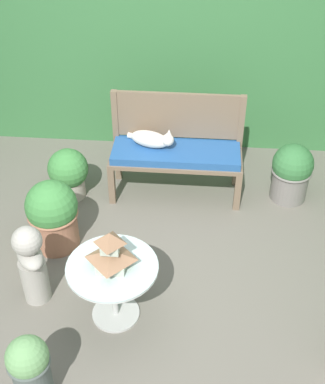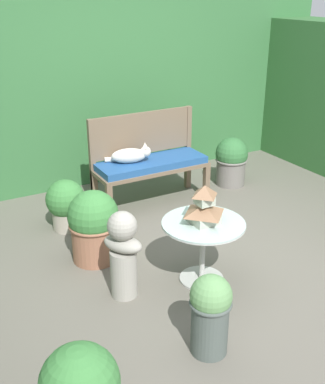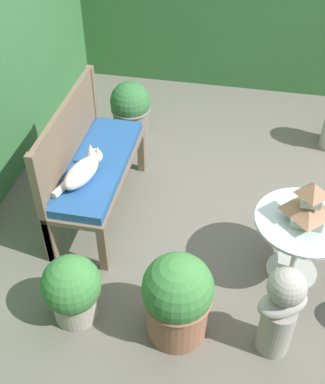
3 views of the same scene
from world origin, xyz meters
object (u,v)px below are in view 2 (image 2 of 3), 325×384
potted_plant_hedge_corner (210,312)px  potted_plant_path_edge (231,161)px  potted_plant_table_near (66,204)px  pagoda_birdhouse (204,207)px  cat (131,155)px  potted_plant_bench_left (94,226)px  garden_bench (151,167)px  patio_table (203,235)px  garden_bust (123,252)px

potted_plant_hedge_corner → potted_plant_path_edge: 2.96m
potted_plant_table_near → pagoda_birdhouse: bearing=-65.1°
pagoda_birdhouse → cat: bearing=85.3°
pagoda_birdhouse → potted_plant_path_edge: (1.46, 1.57, -0.36)m
pagoda_birdhouse → potted_plant_bench_left: pagoda_birdhouse is taller
potted_plant_table_near → garden_bench: bearing=7.0°
cat → garden_bench: bearing=8.1°
garden_bench → patio_table: size_ratio=1.87×
garden_bench → potted_plant_hedge_corner: (-0.78, -2.27, -0.12)m
pagoda_birdhouse → patio_table: bearing=0.0°
cat → potted_plant_table_near: (-0.79, -0.16, -0.32)m
garden_bust → potted_plant_hedge_corner: bearing=-18.2°
patio_table → potted_plant_hedge_corner: size_ratio=1.16×
pagoda_birdhouse → potted_plant_bench_left: 1.03m
garden_bench → potted_plant_bench_left: 1.28m
garden_bench → patio_table: 1.59m
potted_plant_path_edge → potted_plant_bench_left: size_ratio=0.90×
patio_table → garden_bust: bearing=168.9°
patio_table → potted_plant_hedge_corner: bearing=-120.3°
cat → potted_plant_path_edge: cat is taller
potted_plant_path_edge → potted_plant_bench_left: bearing=-158.4°
garden_bench → patio_table: patio_table is taller
potted_plant_bench_left → potted_plant_table_near: bearing=92.0°
potted_plant_path_edge → patio_table: bearing=-132.9°
potted_plant_hedge_corner → cat: bearing=76.5°
cat → garden_bust: garden_bust is taller
garden_bust → potted_plant_path_edge: 2.55m
potted_plant_table_near → cat: bearing=11.3°
potted_plant_hedge_corner → potted_plant_bench_left: size_ratio=0.89×
garden_bench → garden_bust: bearing=-125.1°
potted_plant_bench_left → cat: bearing=47.6°
garden_bust → potted_plant_table_near: bearing=148.2°
garden_bench → cat: (-0.23, 0.03, 0.16)m
potted_plant_hedge_corner → potted_plant_table_near: bearing=96.3°
garden_bench → garden_bust: 1.74m
potted_plant_table_near → potted_plant_hedge_corner: bearing=-83.7°
garden_bench → garden_bust: (-1.00, -1.42, -0.05)m
patio_table → pagoda_birdhouse: size_ratio=2.11×
potted_plant_hedge_corner → potted_plant_bench_left: bearing=98.3°
potted_plant_path_edge → potted_plant_table_near: (-2.12, -0.15, -0.03)m
garden_bench → potted_plant_table_near: 1.04m
garden_bench → pagoda_birdhouse: 1.60m
pagoda_birdhouse → potted_plant_table_near: pagoda_birdhouse is taller
cat → potted_plant_path_edge: bearing=15.9°
patio_table → potted_plant_table_near: 1.57m
garden_bench → potted_plant_hedge_corner: 2.40m
patio_table → garden_bust: 0.65m
cat → pagoda_birdhouse: 1.58m
garden_bench → potted_plant_path_edge: 1.11m
garden_bench → patio_table: bearing=-103.1°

